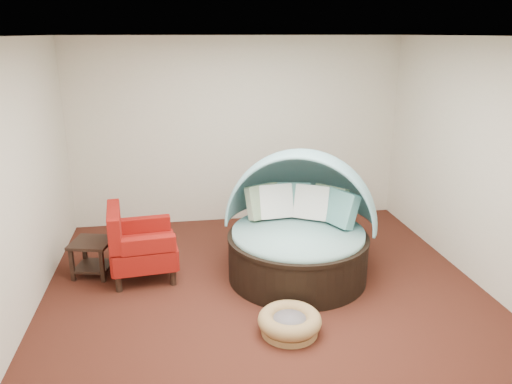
{
  "coord_description": "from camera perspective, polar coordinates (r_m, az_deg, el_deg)",
  "views": [
    {
      "loc": [
        -0.92,
        -4.92,
        2.83
      ],
      "look_at": [
        -0.03,
        0.6,
        1.04
      ],
      "focal_mm": 35.0,
      "sensor_mm": 36.0,
      "label": 1
    }
  ],
  "objects": [
    {
      "name": "ceiling",
      "position": [
        5.01,
        1.51,
        17.38
      ],
      "size": [
        5.0,
        5.0,
        0.0
      ],
      "primitive_type": "plane",
      "rotation": [
        3.14,
        0.0,
        0.0
      ],
      "color": "white",
      "rests_on": "wall_back"
    },
    {
      "name": "wall_right",
      "position": [
        6.16,
        24.91,
        2.64
      ],
      "size": [
        0.0,
        5.0,
        5.0
      ],
      "primitive_type": "plane",
      "rotation": [
        1.57,
        0.0,
        -1.57
      ],
      "color": "beige",
      "rests_on": "floor"
    },
    {
      "name": "side_table",
      "position": [
        6.41,
        -18.18,
        -6.63
      ],
      "size": [
        0.55,
        0.55,
        0.44
      ],
      "rotation": [
        0.0,
        0.0,
        -0.24
      ],
      "color": "black",
      "rests_on": "floor"
    },
    {
      "name": "floor",
      "position": [
        5.75,
        1.28,
        -11.74
      ],
      "size": [
        5.0,
        5.0,
        0.0
      ],
      "primitive_type": "plane",
      "color": "#461E14",
      "rests_on": "ground"
    },
    {
      "name": "wall_front",
      "position": [
        2.96,
        10.42,
        -11.48
      ],
      "size": [
        5.0,
        0.0,
        5.0
      ],
      "primitive_type": "plane",
      "rotation": [
        -1.57,
        0.0,
        0.0
      ],
      "color": "beige",
      "rests_on": "floor"
    },
    {
      "name": "red_armchair",
      "position": [
        6.14,
        -13.32,
        -5.92
      ],
      "size": [
        0.85,
        0.85,
        0.91
      ],
      "rotation": [
        0.0,
        0.0,
        0.1
      ],
      "color": "black",
      "rests_on": "floor"
    },
    {
      "name": "wall_left",
      "position": [
        5.36,
        -25.9,
        0.44
      ],
      "size": [
        0.0,
        5.0,
        5.0
      ],
      "primitive_type": "plane",
      "rotation": [
        1.57,
        0.0,
        1.57
      ],
      "color": "beige",
      "rests_on": "floor"
    },
    {
      "name": "wall_back",
      "position": [
        7.62,
        -2.07,
        6.9
      ],
      "size": [
        5.0,
        0.0,
        5.0
      ],
      "primitive_type": "plane",
      "rotation": [
        1.57,
        0.0,
        0.0
      ],
      "color": "beige",
      "rests_on": "floor"
    },
    {
      "name": "canopy_daybed",
      "position": [
        5.98,
        4.99,
        -3.09
      ],
      "size": [
        2.19,
        2.16,
        1.53
      ],
      "rotation": [
        0.0,
        0.0,
        -0.37
      ],
      "color": "black",
      "rests_on": "floor"
    },
    {
      "name": "pet_basket",
      "position": [
        5.08,
        3.86,
        -14.65
      ],
      "size": [
        0.7,
        0.7,
        0.22
      ],
      "rotation": [
        0.0,
        0.0,
        0.12
      ],
      "color": "olive",
      "rests_on": "floor"
    }
  ]
}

